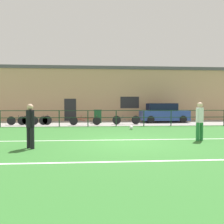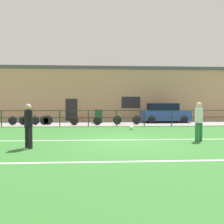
{
  "view_description": "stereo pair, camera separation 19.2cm",
  "coord_description": "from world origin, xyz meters",
  "px_view_note": "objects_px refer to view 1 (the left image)",
  "views": [
    {
      "loc": [
        -1.25,
        -8.32,
        1.55
      ],
      "look_at": [
        -0.43,
        4.07,
        1.09
      ],
      "focal_mm": 32.45,
      "sensor_mm": 36.0,
      "label": 1
    },
    {
      "loc": [
        -1.06,
        -8.33,
        1.55
      ],
      "look_at": [
        -0.43,
        4.07,
        1.09
      ],
      "focal_mm": 32.45,
      "sensor_mm": 36.0,
      "label": 2
    }
  ],
  "objects_px": {
    "bicycle_parked_1": "(23,120)",
    "trash_bin_0": "(98,116)",
    "bicycle_parked_0": "(85,121)",
    "player_striker": "(200,119)",
    "bicycle_parked_3": "(126,120)",
    "bicycle_parked_2": "(37,120)",
    "soccer_ball_match": "(131,128)",
    "bicycle_parked_4": "(33,120)",
    "player_goalkeeper": "(30,123)",
    "parked_car_red": "(163,113)"
  },
  "relations": [
    {
      "from": "soccer_ball_match",
      "to": "bicycle_parked_1",
      "type": "relative_size",
      "value": 0.1
    },
    {
      "from": "parked_car_red",
      "to": "bicycle_parked_0",
      "type": "xyz_separation_m",
      "value": [
        -6.65,
        -2.21,
        -0.45
      ]
    },
    {
      "from": "player_striker",
      "to": "bicycle_parked_1",
      "type": "xyz_separation_m",
      "value": [
        -10.01,
        7.15,
        -0.58
      ]
    },
    {
      "from": "soccer_ball_match",
      "to": "bicycle_parked_4",
      "type": "bearing_deg",
      "value": 156.42
    },
    {
      "from": "player_striker",
      "to": "bicycle_parked_3",
      "type": "distance_m",
      "value": 7.5
    },
    {
      "from": "bicycle_parked_3",
      "to": "bicycle_parked_4",
      "type": "bearing_deg",
      "value": 180.0
    },
    {
      "from": "bicycle_parked_3",
      "to": "bicycle_parked_4",
      "type": "height_order",
      "value": "bicycle_parked_3"
    },
    {
      "from": "bicycle_parked_0",
      "to": "bicycle_parked_2",
      "type": "xyz_separation_m",
      "value": [
        -3.63,
        0.4,
        0.03
      ]
    },
    {
      "from": "soccer_ball_match",
      "to": "bicycle_parked_0",
      "type": "relative_size",
      "value": 0.1
    },
    {
      "from": "parked_car_red",
      "to": "bicycle_parked_4",
      "type": "height_order",
      "value": "parked_car_red"
    },
    {
      "from": "player_striker",
      "to": "trash_bin_0",
      "type": "distance_m",
      "value": 9.62
    },
    {
      "from": "bicycle_parked_2",
      "to": "bicycle_parked_4",
      "type": "height_order",
      "value": "bicycle_parked_2"
    },
    {
      "from": "player_striker",
      "to": "bicycle_parked_4",
      "type": "xyz_separation_m",
      "value": [
        -9.28,
        7.15,
        -0.58
      ]
    },
    {
      "from": "parked_car_red",
      "to": "trash_bin_0",
      "type": "relative_size",
      "value": 3.67
    },
    {
      "from": "player_goalkeeper",
      "to": "bicycle_parked_0",
      "type": "height_order",
      "value": "player_goalkeeper"
    },
    {
      "from": "soccer_ball_match",
      "to": "trash_bin_0",
      "type": "height_order",
      "value": "trash_bin_0"
    },
    {
      "from": "bicycle_parked_2",
      "to": "player_goalkeeper",
      "type": "bearing_deg",
      "value": -74.84
    },
    {
      "from": "player_goalkeeper",
      "to": "bicycle_parked_1",
      "type": "height_order",
      "value": "player_goalkeeper"
    },
    {
      "from": "player_striker",
      "to": "parked_car_red",
      "type": "bearing_deg",
      "value": -124.44
    },
    {
      "from": "bicycle_parked_3",
      "to": "bicycle_parked_1",
      "type": "bearing_deg",
      "value": 180.0
    },
    {
      "from": "bicycle_parked_0",
      "to": "bicycle_parked_3",
      "type": "relative_size",
      "value": 1.08
    },
    {
      "from": "bicycle_parked_3",
      "to": "trash_bin_0",
      "type": "bearing_deg",
      "value": 147.7
    },
    {
      "from": "bicycle_parked_3",
      "to": "trash_bin_0",
      "type": "xyz_separation_m",
      "value": [
        -2.21,
        1.4,
        0.21
      ]
    },
    {
      "from": "player_goalkeeper",
      "to": "player_striker",
      "type": "xyz_separation_m",
      "value": [
        6.72,
        1.11,
        0.04
      ]
    },
    {
      "from": "player_striker",
      "to": "bicycle_parked_2",
      "type": "xyz_separation_m",
      "value": [
        -8.96,
        7.15,
        -0.56
      ]
    },
    {
      "from": "parked_car_red",
      "to": "bicycle_parked_0",
      "type": "height_order",
      "value": "parked_car_red"
    },
    {
      "from": "bicycle_parked_1",
      "to": "trash_bin_0",
      "type": "height_order",
      "value": "trash_bin_0"
    },
    {
      "from": "player_striker",
      "to": "bicycle_parked_3",
      "type": "relative_size",
      "value": 0.76
    },
    {
      "from": "player_striker",
      "to": "trash_bin_0",
      "type": "relative_size",
      "value": 1.49
    },
    {
      "from": "bicycle_parked_0",
      "to": "trash_bin_0",
      "type": "xyz_separation_m",
      "value": [
        0.94,
        1.79,
        0.23
      ]
    },
    {
      "from": "parked_car_red",
      "to": "player_striker",
      "type": "bearing_deg",
      "value": -98.37
    },
    {
      "from": "player_striker",
      "to": "bicycle_parked_0",
      "type": "height_order",
      "value": "player_striker"
    },
    {
      "from": "bicycle_parked_0",
      "to": "trash_bin_0",
      "type": "relative_size",
      "value": 2.12
    },
    {
      "from": "bicycle_parked_1",
      "to": "parked_car_red",
      "type": "bearing_deg",
      "value": 9.12
    },
    {
      "from": "bicycle_parked_2",
      "to": "trash_bin_0",
      "type": "xyz_separation_m",
      "value": [
        4.57,
        1.4,
        0.2
      ]
    },
    {
      "from": "bicycle_parked_4",
      "to": "parked_car_red",
      "type": "bearing_deg",
      "value": 9.74
    },
    {
      "from": "trash_bin_0",
      "to": "parked_car_red",
      "type": "bearing_deg",
      "value": 4.23
    },
    {
      "from": "trash_bin_0",
      "to": "soccer_ball_match",
      "type": "bearing_deg",
      "value": -64.64
    },
    {
      "from": "parked_car_red",
      "to": "bicycle_parked_3",
      "type": "distance_m",
      "value": 3.97
    },
    {
      "from": "player_goalkeeper",
      "to": "parked_car_red",
      "type": "distance_m",
      "value": 12.9
    },
    {
      "from": "player_striker",
      "to": "parked_car_red",
      "type": "relative_size",
      "value": 0.41
    },
    {
      "from": "bicycle_parked_0",
      "to": "bicycle_parked_3",
      "type": "height_order",
      "value": "bicycle_parked_3"
    },
    {
      "from": "bicycle_parked_1",
      "to": "trash_bin_0",
      "type": "bearing_deg",
      "value": 13.95
    },
    {
      "from": "bicycle_parked_1",
      "to": "bicycle_parked_4",
      "type": "height_order",
      "value": "bicycle_parked_1"
    },
    {
      "from": "bicycle_parked_2",
      "to": "trash_bin_0",
      "type": "distance_m",
      "value": 4.78
    },
    {
      "from": "soccer_ball_match",
      "to": "bicycle_parked_2",
      "type": "height_order",
      "value": "bicycle_parked_2"
    },
    {
      "from": "player_striker",
      "to": "bicycle_parked_1",
      "type": "height_order",
      "value": "player_striker"
    },
    {
      "from": "player_striker",
      "to": "bicycle_parked_4",
      "type": "height_order",
      "value": "player_striker"
    },
    {
      "from": "parked_car_red",
      "to": "bicycle_parked_3",
      "type": "xyz_separation_m",
      "value": [
        -3.51,
        -1.82,
        -0.43
      ]
    },
    {
      "from": "player_goalkeeper",
      "to": "parked_car_red",
      "type": "bearing_deg",
      "value": -87.11
    }
  ]
}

